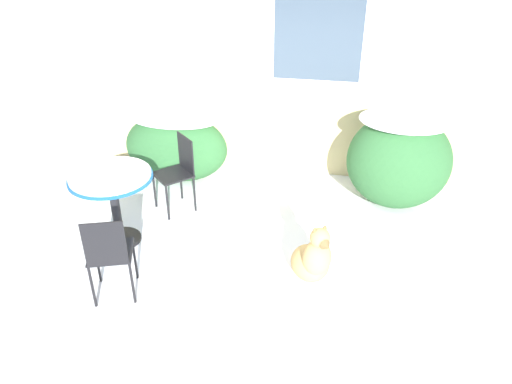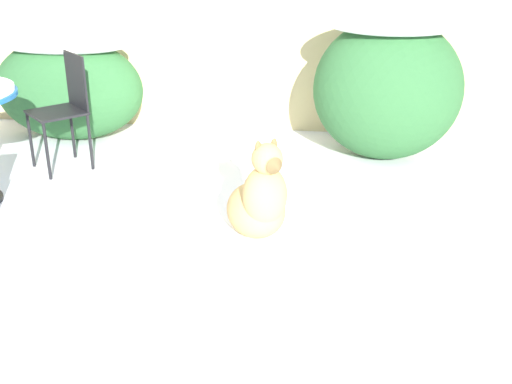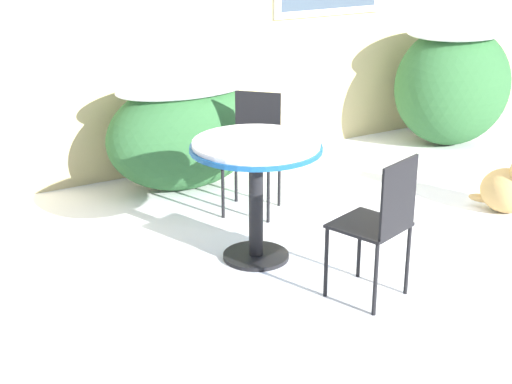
% 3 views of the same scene
% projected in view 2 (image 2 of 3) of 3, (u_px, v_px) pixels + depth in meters
% --- Properties ---
extents(ground_plane, '(16.00, 16.00, 0.00)m').
position_uv_depth(ground_plane, '(157.00, 231.00, 4.02)').
color(ground_plane, white).
extents(shrub_left, '(1.31, 0.73, 0.89)m').
position_uv_depth(shrub_left, '(69.00, 85.00, 5.53)').
color(shrub_left, '#2D6033').
rests_on(shrub_left, ground_plane).
extents(shrub_middle, '(1.17, 0.94, 1.12)m').
position_uv_depth(shrub_middle, '(388.00, 85.00, 5.04)').
color(shrub_middle, '#2D6033').
rests_on(shrub_middle, ground_plane).
extents(patio_chair_near_table, '(0.53, 0.53, 0.88)m').
position_uv_depth(patio_chair_near_table, '(65.00, 106.00, 4.88)').
color(patio_chair_near_table, black).
rests_on(patio_chair_near_table, ground_plane).
extents(dog, '(0.51, 0.54, 0.66)m').
position_uv_depth(dog, '(259.00, 201.00, 3.84)').
color(dog, tan).
rests_on(dog, ground_plane).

